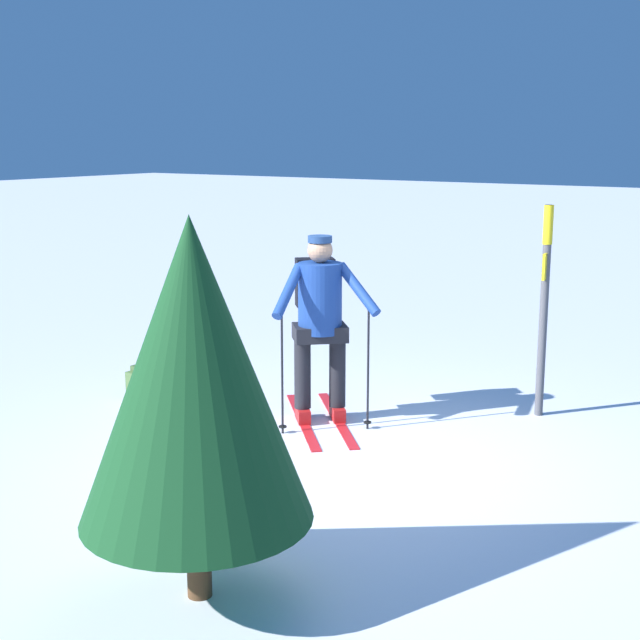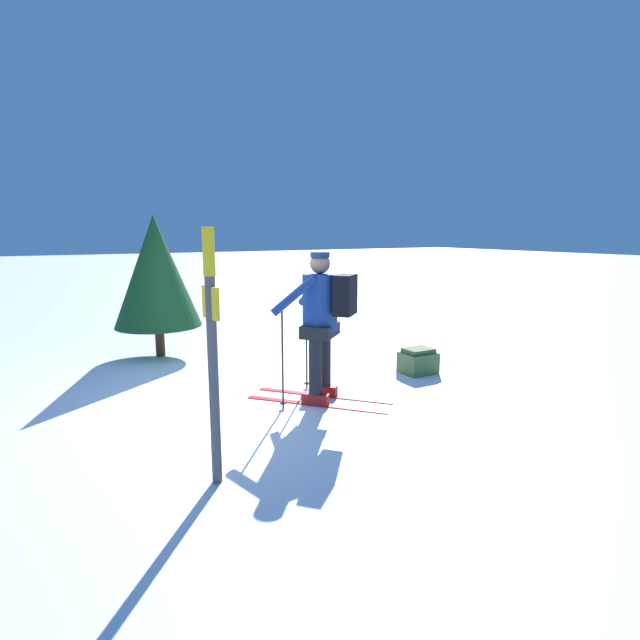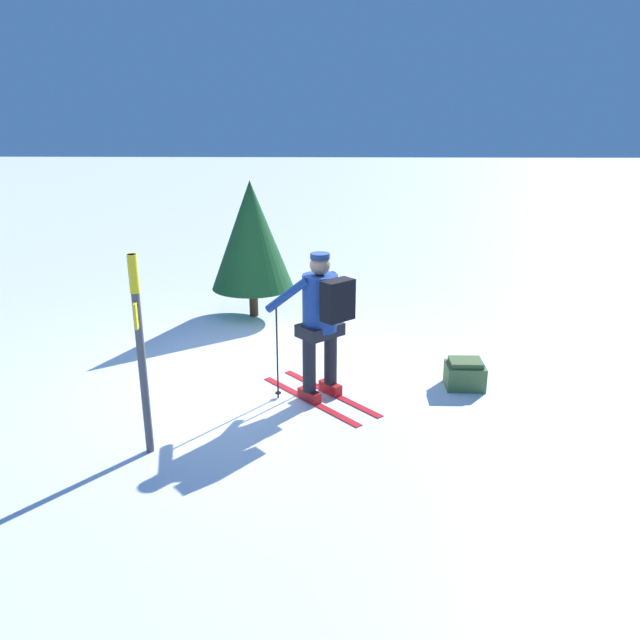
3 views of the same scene
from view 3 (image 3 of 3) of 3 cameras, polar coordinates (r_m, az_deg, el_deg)
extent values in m
plane|color=white|center=(8.00, -4.62, -4.67)|extent=(80.00, 80.00, 0.00)
cube|color=red|center=(7.19, -0.98, -7.36)|extent=(1.18, 1.28, 0.01)
cube|color=red|center=(7.16, -0.98, -6.89)|extent=(0.28, 0.30, 0.12)
cylinder|color=black|center=(7.00, -1.00, -3.87)|extent=(0.15, 0.15, 0.70)
cube|color=red|center=(7.38, 0.95, -6.65)|extent=(1.18, 1.28, 0.01)
cube|color=red|center=(7.35, 0.95, -6.20)|extent=(0.28, 0.30, 0.12)
cylinder|color=black|center=(7.19, 0.97, -3.24)|extent=(0.15, 0.15, 0.70)
cube|color=black|center=(6.97, 0.00, -0.90)|extent=(0.57, 0.56, 0.14)
cylinder|color=navy|center=(6.87, 0.00, 1.59)|extent=(0.39, 0.39, 0.63)
sphere|color=tan|center=(6.76, 0.00, 5.07)|extent=(0.22, 0.22, 0.22)
cylinder|color=navy|center=(6.74, 0.00, 5.87)|extent=(0.21, 0.21, 0.06)
cube|color=black|center=(6.64, 1.63, 1.82)|extent=(0.39, 0.37, 0.44)
cylinder|color=black|center=(7.06, -3.94, -2.91)|extent=(0.02, 0.02, 1.14)
cylinder|color=black|center=(7.26, -3.85, -6.66)|extent=(0.07, 0.07, 0.01)
cylinder|color=navy|center=(6.80, -3.03, 2.28)|extent=(0.52, 0.22, 0.44)
cylinder|color=black|center=(7.50, 0.71, -1.54)|extent=(0.02, 0.02, 1.14)
cylinder|color=black|center=(7.69, 0.70, -5.11)|extent=(0.07, 0.07, 0.01)
cylinder|color=navy|center=(7.18, 0.89, 3.18)|extent=(0.17, 0.52, 0.44)
cube|color=#4C6B38|center=(7.68, 13.09, -4.99)|extent=(0.45, 0.38, 0.29)
cube|color=#415B2F|center=(7.61, 13.19, -3.79)|extent=(0.38, 0.30, 0.06)
cylinder|color=#4C4C51|center=(6.01, -16.01, -3.33)|extent=(0.08, 0.08, 1.95)
cylinder|color=yellow|center=(5.77, -16.70, 4.08)|extent=(0.09, 0.09, 0.35)
cube|color=yellow|center=(5.87, -16.37, 0.57)|extent=(0.06, 0.24, 0.24)
cylinder|color=#4C331E|center=(10.12, -6.08, 1.70)|extent=(0.14, 0.14, 0.48)
cone|color=#14421E|center=(9.86, -6.30, 7.73)|extent=(1.30, 1.30, 1.69)
camera|label=1|loc=(13.85, -17.75, 15.26)|focal=50.00mm
camera|label=2|loc=(3.59, -52.62, -8.97)|focal=28.00mm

